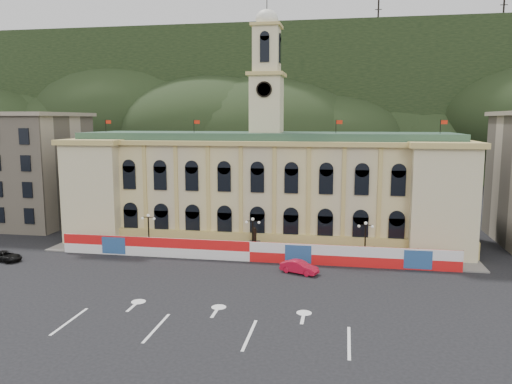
% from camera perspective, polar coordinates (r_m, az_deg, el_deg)
% --- Properties ---
extents(ground, '(260.00, 260.00, 0.00)m').
position_cam_1_polar(ground, '(48.57, -4.13, -12.78)').
color(ground, black).
rests_on(ground, ground).
extents(lane_markings, '(26.00, 10.00, 0.02)m').
position_cam_1_polar(lane_markings, '(44.10, -5.78, -15.04)').
color(lane_markings, white).
rests_on(lane_markings, ground).
extents(hill_ridge, '(230.00, 80.00, 64.00)m').
position_cam_1_polar(hill_ridge, '(166.29, 6.33, 8.92)').
color(hill_ridge, black).
rests_on(hill_ridge, ground).
extents(city_hall, '(56.20, 17.60, 37.10)m').
position_cam_1_polar(city_hall, '(73.06, 1.15, 0.73)').
color(city_hall, '#C5B68E').
rests_on(city_hall, ground).
extents(side_building_left, '(21.00, 17.00, 18.60)m').
position_cam_1_polar(side_building_left, '(92.83, -25.74, 2.44)').
color(side_building_left, tan).
rests_on(side_building_left, ground).
extents(hoarding_fence, '(50.00, 0.44, 2.50)m').
position_cam_1_polar(hoarding_fence, '(62.18, -0.65, -6.81)').
color(hoarding_fence, red).
rests_on(hoarding_fence, ground).
extents(pavement, '(56.00, 5.50, 0.16)m').
position_cam_1_polar(pavement, '(65.04, -0.25, -7.20)').
color(pavement, slate).
rests_on(pavement, ground).
extents(statue, '(1.40, 1.40, 3.72)m').
position_cam_1_polar(statue, '(64.99, -0.21, -6.20)').
color(statue, '#595651').
rests_on(statue, ground).
extents(lamp_left, '(1.96, 0.44, 5.15)m').
position_cam_1_polar(lamp_left, '(67.50, -12.17, -4.20)').
color(lamp_left, black).
rests_on(lamp_left, ground).
extents(lamp_center, '(1.96, 0.44, 5.15)m').
position_cam_1_polar(lamp_center, '(63.59, -0.37, -4.78)').
color(lamp_center, black).
rests_on(lamp_center, ground).
extents(lamp_right, '(1.96, 0.44, 5.15)m').
position_cam_1_polar(lamp_right, '(62.63, 12.38, -5.18)').
color(lamp_right, black).
rests_on(lamp_right, ground).
extents(red_sedan, '(4.57, 5.47, 1.45)m').
position_cam_1_polar(red_sedan, '(57.83, 4.97, -8.55)').
color(red_sedan, red).
rests_on(red_sedan, ground).
extents(black_suv, '(4.06, 5.29, 1.21)m').
position_cam_1_polar(black_suv, '(69.88, -26.70, -6.56)').
color(black_suv, black).
rests_on(black_suv, ground).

